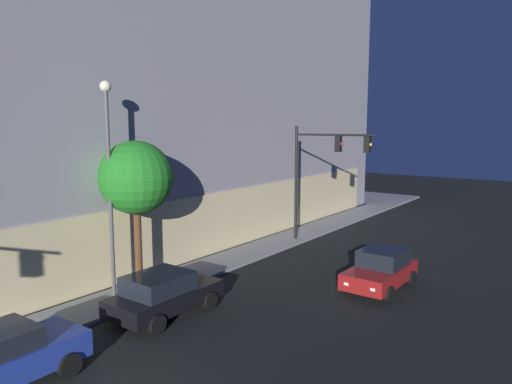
{
  "coord_description": "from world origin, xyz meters",
  "views": [
    {
      "loc": [
        -6.22,
        -9.05,
        7.01
      ],
      "look_at": [
        9.84,
        2.62,
        4.21
      ],
      "focal_mm": 33.81,
      "sensor_mm": 36.0,
      "label": 1
    }
  ],
  "objects_px": {
    "car_red": "(381,269)",
    "traffic_light_far_corner": "(323,161)",
    "modern_building": "(75,72)",
    "car_blue": "(3,358)",
    "car_black": "(163,293)",
    "sidewalk_tree": "(136,178)",
    "street_lamp_sidewalk": "(109,165)"
  },
  "relations": [
    {
      "from": "street_lamp_sidewalk",
      "to": "car_black",
      "type": "distance_m",
      "value": 5.38
    },
    {
      "from": "car_red",
      "to": "car_blue",
      "type": "bearing_deg",
      "value": 159.19
    },
    {
      "from": "sidewalk_tree",
      "to": "modern_building",
      "type": "bearing_deg",
      "value": 63.16
    },
    {
      "from": "street_lamp_sidewalk",
      "to": "car_black",
      "type": "xyz_separation_m",
      "value": [
        0.06,
        -2.79,
        -4.6
      ]
    },
    {
      "from": "modern_building",
      "to": "car_blue",
      "type": "height_order",
      "value": "modern_building"
    },
    {
      "from": "car_blue",
      "to": "modern_building",
      "type": "bearing_deg",
      "value": 50.97
    },
    {
      "from": "car_black",
      "to": "car_red",
      "type": "height_order",
      "value": "car_red"
    },
    {
      "from": "traffic_light_far_corner",
      "to": "car_blue",
      "type": "distance_m",
      "value": 19.26
    },
    {
      "from": "car_blue",
      "to": "car_black",
      "type": "relative_size",
      "value": 0.96
    },
    {
      "from": "car_red",
      "to": "traffic_light_far_corner",
      "type": "bearing_deg",
      "value": 46.81
    },
    {
      "from": "traffic_light_far_corner",
      "to": "sidewalk_tree",
      "type": "height_order",
      "value": "traffic_light_far_corner"
    },
    {
      "from": "car_red",
      "to": "modern_building",
      "type": "bearing_deg",
      "value": 86.15
    },
    {
      "from": "street_lamp_sidewalk",
      "to": "car_black",
      "type": "bearing_deg",
      "value": -88.79
    },
    {
      "from": "traffic_light_far_corner",
      "to": "car_black",
      "type": "relative_size",
      "value": 1.55
    },
    {
      "from": "street_lamp_sidewalk",
      "to": "car_black",
      "type": "height_order",
      "value": "street_lamp_sidewalk"
    },
    {
      "from": "modern_building",
      "to": "street_lamp_sidewalk",
      "type": "distance_m",
      "value": 18.8
    },
    {
      "from": "car_black",
      "to": "car_red",
      "type": "distance_m",
      "value": 9.22
    },
    {
      "from": "traffic_light_far_corner",
      "to": "car_blue",
      "type": "xyz_separation_m",
      "value": [
        -18.82,
        -0.57,
        -4.04
      ]
    },
    {
      "from": "street_lamp_sidewalk",
      "to": "car_red",
      "type": "xyz_separation_m",
      "value": [
        7.56,
        -8.15,
        -4.59
      ]
    },
    {
      "from": "modern_building",
      "to": "traffic_light_far_corner",
      "type": "height_order",
      "value": "modern_building"
    },
    {
      "from": "traffic_light_far_corner",
      "to": "car_red",
      "type": "xyz_separation_m",
      "value": [
        -5.34,
        -5.69,
        -4.06
      ]
    },
    {
      "from": "modern_building",
      "to": "car_red",
      "type": "bearing_deg",
      "value": -93.85
    },
    {
      "from": "modern_building",
      "to": "street_lamp_sidewalk",
      "type": "height_order",
      "value": "modern_building"
    },
    {
      "from": "modern_building",
      "to": "car_black",
      "type": "relative_size",
      "value": 8.37
    },
    {
      "from": "street_lamp_sidewalk",
      "to": "car_black",
      "type": "relative_size",
      "value": 1.95
    },
    {
      "from": "modern_building",
      "to": "car_blue",
      "type": "bearing_deg",
      "value": -129.03
    },
    {
      "from": "car_blue",
      "to": "car_red",
      "type": "distance_m",
      "value": 14.42
    },
    {
      "from": "sidewalk_tree",
      "to": "car_black",
      "type": "height_order",
      "value": "sidewalk_tree"
    },
    {
      "from": "sidewalk_tree",
      "to": "traffic_light_far_corner",
      "type": "bearing_deg",
      "value": -11.55
    },
    {
      "from": "sidewalk_tree",
      "to": "car_black",
      "type": "distance_m",
      "value": 4.95
    },
    {
      "from": "street_lamp_sidewalk",
      "to": "car_blue",
      "type": "relative_size",
      "value": 2.03
    },
    {
      "from": "car_black",
      "to": "car_red",
      "type": "relative_size",
      "value": 1.07
    }
  ]
}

